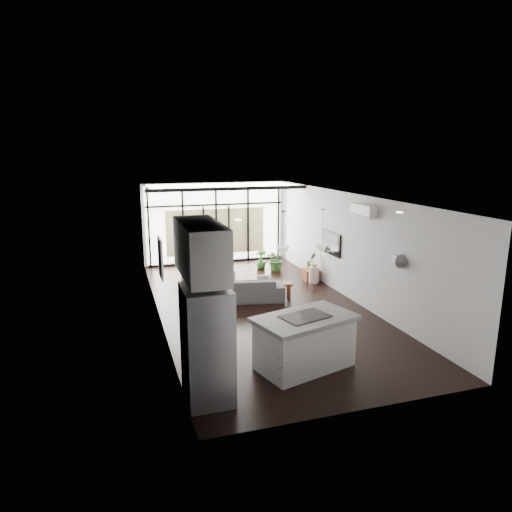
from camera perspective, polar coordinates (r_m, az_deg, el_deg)
floor at (r=11.68m, az=0.45°, el=-6.30°), size 5.00×10.00×0.00m
ceiling at (r=11.07m, az=0.47°, el=7.50°), size 5.00×10.00×0.00m
wall_left at (r=10.81m, az=-12.25°, el=-0.47°), size 0.02×10.00×2.80m
wall_right at (r=12.28m, az=11.62°, el=1.17°), size 0.02×10.00×2.80m
wall_back at (r=16.04m, az=-5.07°, el=4.15°), size 5.00×0.02×2.80m
wall_front at (r=6.91m, az=13.49°, el=-8.31°), size 5.00×0.02×2.80m
glazing at (r=15.93m, az=-4.98°, el=4.09°), size 5.00×0.20×2.80m
skylight at (r=14.92m, az=-4.33°, el=8.79°), size 4.70×1.90×0.06m
neighbour_building at (r=16.04m, az=-5.01°, el=3.07°), size 3.50×0.02×1.60m
island at (r=8.45m, az=6.08°, el=-10.65°), size 2.01×1.51×0.98m
cooktop at (r=8.26m, az=6.16°, el=-7.50°), size 0.96×0.77×0.01m
fridge at (r=7.28m, az=-6.14°, el=-10.92°), size 0.72×0.90×1.85m
appliance_column at (r=7.90m, az=-6.49°, el=-6.25°), size 0.66×0.69×2.54m
upper_cabinets at (r=7.26m, az=-6.94°, el=0.84°), size 0.62×1.75×0.86m
pendant_left at (r=8.59m, az=3.38°, el=0.57°), size 0.26×0.26×0.18m
pendant_right at (r=8.90m, az=8.20°, el=0.90°), size 0.26×0.26×0.18m
sofa at (r=12.02m, az=-1.54°, el=-3.69°), size 2.17×1.00×0.82m
console_bench at (r=12.26m, az=1.57°, el=-4.34°), size 1.33×0.59×0.41m
pouf at (r=13.69m, az=-3.59°, el=-2.54°), size 0.60×0.60×0.39m
crate at (r=14.04m, az=6.90°, el=-2.33°), size 0.47×0.47×0.33m
plant_tall at (r=15.02m, az=2.53°, el=-0.71°), size 0.97×1.00×0.60m
plant_med at (r=15.25m, az=0.63°, el=-0.94°), size 0.64×0.74×0.36m
plant_crate at (r=13.97m, az=6.93°, el=-1.20°), size 0.30×0.53×0.24m
milk_can at (r=13.76m, az=7.24°, el=-2.09°), size 0.34×0.34×0.60m
bistro_set at (r=15.90m, az=-6.55°, el=0.16°), size 1.43×0.59×0.68m
tv at (r=13.15m, az=9.35°, el=1.60°), size 0.05×1.10×0.65m
ac_unit at (r=11.37m, az=13.29°, el=5.52°), size 0.22×0.90×0.30m
framed_art at (r=10.29m, az=-11.86°, el=-0.27°), size 0.04×0.70×0.90m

